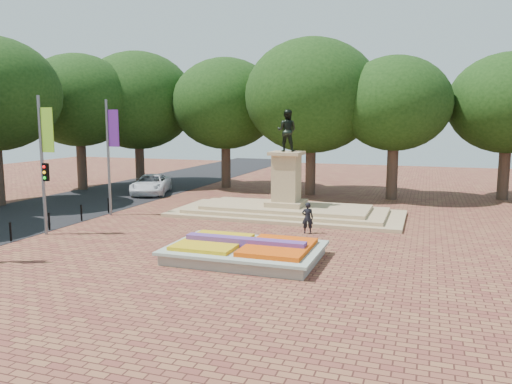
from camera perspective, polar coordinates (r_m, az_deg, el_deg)
ground at (r=23.27m, az=-1.88°, el=-6.18°), size 90.00×90.00×0.00m
asphalt_street at (r=35.27m, az=-22.18°, el=-1.81°), size 9.00×90.00×0.02m
flower_bed at (r=21.01m, az=-1.21°, el=-6.70°), size 6.30×4.30×0.91m
monument at (r=30.54m, az=3.48°, el=-1.03°), size 14.00×6.00×6.40m
tree_row_back at (r=39.47m, az=10.83°, el=9.37°), size 44.80×8.80×10.43m
banner_poles at (r=26.88m, az=-23.52°, el=3.46°), size 0.88×11.17×7.00m
bollard_row at (r=27.60m, az=-24.35°, el=-3.51°), size 0.12×13.12×0.98m
van at (r=40.15m, az=-11.90°, el=0.87°), size 4.29×6.06×1.53m
pedestrian at (r=25.74m, az=5.91°, el=-2.96°), size 0.66×0.51×1.63m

